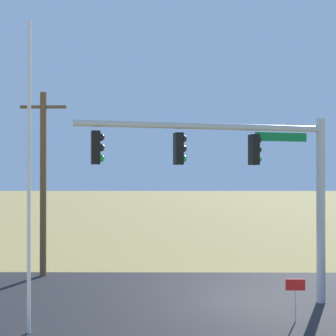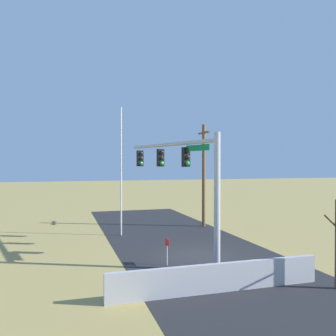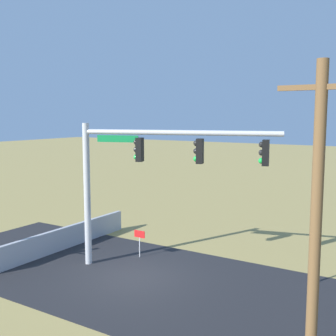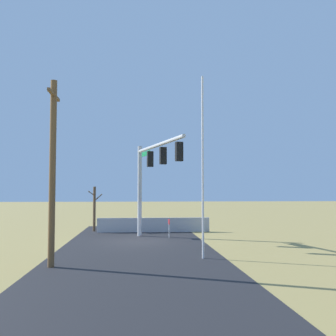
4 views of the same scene
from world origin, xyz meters
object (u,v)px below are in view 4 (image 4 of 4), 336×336
at_px(flagpole, 203,166).
at_px(signal_mast, 151,169).
at_px(bare_tree, 94,208).
at_px(utility_pole, 52,169).
at_px(open_sign, 169,224).

bearing_deg(flagpole, signal_mast, 18.89).
bearing_deg(flagpole, bare_tree, 27.02).
bearing_deg(utility_pole, flagpole, -76.99).
relative_size(flagpole, utility_pole, 1.10).
xyz_separation_m(signal_mast, flagpole, (-6.21, -2.12, -0.22)).
relative_size(flagpole, bare_tree, 2.50).
height_order(signal_mast, open_sign, signal_mast).
height_order(utility_pole, open_sign, utility_pole).
distance_m(signal_mast, bare_tree, 7.54).
bearing_deg(flagpole, utility_pole, 103.01).
bearing_deg(signal_mast, bare_tree, 34.57).
height_order(signal_mast, utility_pole, utility_pole).
height_order(flagpole, utility_pole, flagpole).
xyz_separation_m(bare_tree, open_sign, (-4.70, -5.20, -0.82)).
bearing_deg(signal_mast, utility_pole, 151.05).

